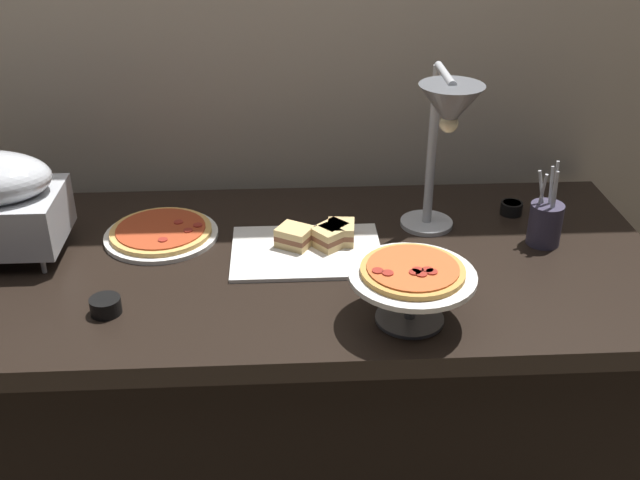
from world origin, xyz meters
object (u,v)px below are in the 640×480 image
heat_lamp (446,122)px  sauce_cup_far (511,208)px  sandwich_platter (314,244)px  utensil_holder (545,223)px  pizza_plate_front (161,233)px  sauce_cup_near (106,305)px  pizza_plate_center (412,279)px

heat_lamp → sauce_cup_far: bearing=37.9°
sandwich_platter → utensil_holder: size_ratio=1.61×
pizza_plate_front → sauce_cup_near: 0.36m
heat_lamp → sandwich_platter: size_ratio=1.19×
pizza_plate_center → sauce_cup_far: pizza_plate_center is taller
pizza_plate_center → sauce_cup_near: pizza_plate_center is taller
pizza_plate_front → sauce_cup_far: sauce_cup_far is taller
sauce_cup_far → pizza_plate_center: bearing=-126.0°
sauce_cup_near → sauce_cup_far: (1.02, 0.43, -0.00)m
pizza_plate_center → sauce_cup_near: bearing=174.6°
pizza_plate_center → sauce_cup_near: (-0.66, 0.06, -0.08)m
heat_lamp → sauce_cup_far: 0.45m
heat_lamp → sandwich_platter: 0.45m
sauce_cup_far → utensil_holder: size_ratio=0.26×
pizza_plate_front → heat_lamp: bearing=-8.4°
sandwich_platter → sauce_cup_near: sandwich_platter is taller
sauce_cup_far → pizza_plate_front: bearing=-174.8°
heat_lamp → pizza_plate_center: size_ratio=1.64×
sauce_cup_far → utensil_holder: (0.03, -0.17, 0.04)m
pizza_plate_center → sauce_cup_near: 0.67m
heat_lamp → sauce_cup_far: size_ratio=7.43×
heat_lamp → pizza_plate_front: heat_lamp is taller
pizza_plate_front → sauce_cup_far: size_ratio=4.91×
sandwich_platter → sauce_cup_far: size_ratio=6.26×
pizza_plate_front → sandwich_platter: 0.40m
utensil_holder → pizza_plate_front: bearing=175.1°
pizza_plate_front → pizza_plate_center: 0.72m
sauce_cup_far → heat_lamp: bearing=-142.1°
pizza_plate_center → pizza_plate_front: bearing=145.0°
pizza_plate_front → utensil_holder: size_ratio=1.26×
sauce_cup_near → utensil_holder: 1.09m
heat_lamp → pizza_plate_center: (-0.12, -0.31, -0.24)m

